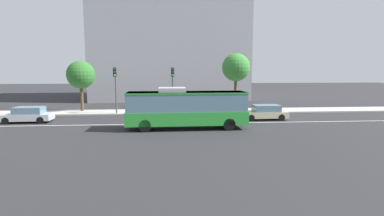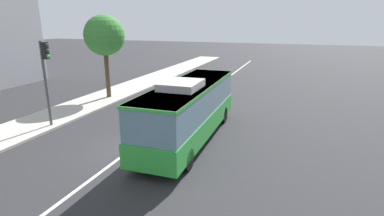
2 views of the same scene
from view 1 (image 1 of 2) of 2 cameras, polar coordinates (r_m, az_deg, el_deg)
The scene contains 11 objects.
ground_plane at distance 27.43m, azimuth -6.19°, elevation -3.06°, with size 160.00×160.00×0.00m, color #28282B.
sidewalk_kerb at distance 34.96m, azimuth -5.86°, elevation -0.68°, with size 80.00×3.59×0.14m, color #B2ADA3.
lane_centre_line at distance 27.43m, azimuth -6.19°, elevation -3.05°, with size 76.00×0.16×0.01m, color silver.
transit_bus at distance 24.92m, azimuth -1.09°, elevation 0.13°, with size 10.03×2.62×3.46m.
sedan_silver at distance 31.96m, azimuth -28.89°, elevation -1.14°, with size 4.56×1.96×1.46m.
sedan_beige at distance 30.42m, azimuth 13.68°, elevation -0.82°, with size 4.52×1.85×1.46m.
traffic_light_near_corner at distance 33.57m, azimuth -14.42°, elevation 4.78°, with size 0.33×0.62×5.20m.
traffic_light_mid_block at distance 33.25m, azimuth -3.71°, elevation 4.98°, with size 0.33×0.62×5.20m.
street_tree_kerbside_left at distance 36.98m, azimuth -20.46°, elevation 5.92°, with size 3.20×3.20×5.94m.
street_tree_kerbside_centre at distance 35.13m, azimuth 8.38°, elevation 7.61°, with size 3.23×3.23×6.80m.
office_block_background at distance 53.92m, azimuth -4.46°, elevation 12.95°, with size 25.80×17.90×20.40m.
Camera 1 is at (0.78, -26.97, 4.96)m, focal length 27.95 mm.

